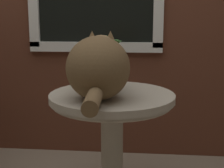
{
  "coord_description": "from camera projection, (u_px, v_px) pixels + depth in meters",
  "views": [
    {
      "loc": [
        0.42,
        -1.59,
        1.05
      ],
      "look_at": [
        0.26,
        0.07,
        0.69
      ],
      "focal_mm": 54.52,
      "sensor_mm": 36.0,
      "label": 1
    }
  ],
  "objects": [
    {
      "name": "cat",
      "position": [
        98.0,
        66.0,
        1.6
      ],
      "size": [
        0.32,
        0.68,
        0.31
      ],
      "color": "brown",
      "rests_on": "wicker_side_table"
    },
    {
      "name": "wicker_side_table",
      "position": [
        112.0,
        129.0,
        1.76
      ],
      "size": [
        0.64,
        0.64,
        0.64
      ],
      "color": "#B2A893",
      "rests_on": "ground_plane"
    },
    {
      "name": "pewter_vase_with_ivy",
      "position": [
        111.0,
        72.0,
        1.82
      ],
      "size": [
        0.12,
        0.11,
        0.28
      ],
      "color": "gray",
      "rests_on": "wicker_side_table"
    }
  ]
}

